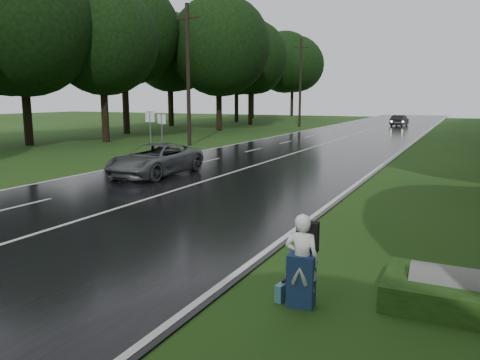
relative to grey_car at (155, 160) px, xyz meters
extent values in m
plane|color=#224414|center=(2.73, -8.87, -0.74)|extent=(160.00, 160.00, 0.00)
cube|color=black|center=(2.73, 11.13, -0.72)|extent=(12.00, 140.00, 0.04)
cube|color=silver|center=(2.73, 11.13, -0.69)|extent=(0.12, 140.00, 0.01)
imported|color=#4C4F51|center=(0.00, 0.00, 0.00)|extent=(2.33, 5.03, 1.40)
imported|color=black|center=(4.67, 42.97, -0.05)|extent=(1.78, 4.08, 1.30)
imported|color=silver|center=(10.10, -9.73, 0.06)|extent=(0.61, 0.43, 1.59)
cube|color=navy|center=(10.10, -9.73, -0.29)|extent=(0.47, 0.33, 0.89)
cube|color=black|center=(10.12, -9.50, 0.41)|extent=(0.37, 0.22, 0.51)
cube|color=teal|center=(9.76, -9.61, -0.58)|extent=(0.19, 0.45, 0.31)
cylinder|color=slate|center=(12.40, -8.63, -0.74)|extent=(1.38, 0.69, 0.69)
camera|label=1|loc=(12.44, -16.81, 2.72)|focal=35.02mm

